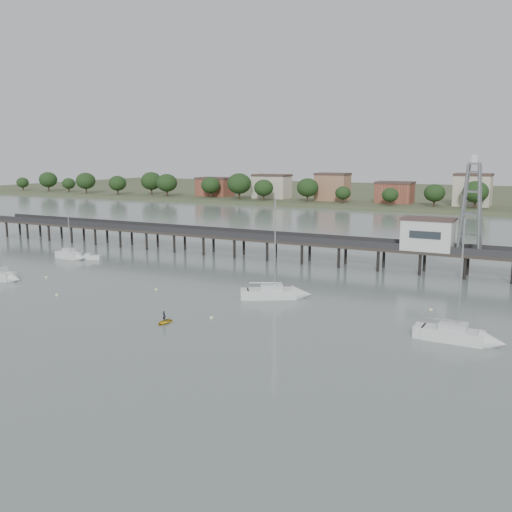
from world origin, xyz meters
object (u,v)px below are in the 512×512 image
Objects in this scene: sailboat_a at (4,276)px; yellow_dinghy at (164,323)px; sailboat_b at (72,256)px; sailboat_c at (282,294)px; sailboat_d at (466,337)px; white_tender at (92,257)px; lattice_tower at (472,209)px; pier at (289,241)px.

sailboat_a reaches higher than yellow_dinghy.
sailboat_b is (-4.09, 18.72, 0.00)m from sailboat_a.
sailboat_a is 19.16m from sailboat_b.
sailboat_b reaches higher than yellow_dinghy.
sailboat_c is 48.54m from sailboat_b.
sailboat_d reaches higher than white_tender.
lattice_tower is 6.65× the size of yellow_dinghy.
yellow_dinghy is at bearing -12.95° from sailboat_a.
sailboat_c is 1.33× the size of sailboat_b.
yellow_dinghy is at bearing -144.10° from sailboat_c.
pier is 10.24× the size of sailboat_c.
sailboat_b is at bearing 100.99° from sailboat_a.
sailboat_c reaches higher than yellow_dinghy.
sailboat_a is (-43.62, -9.72, 0.02)m from sailboat_c.
lattice_tower reaches higher than white_tender.
sailboat_b is 48.04m from yellow_dinghy.
sailboat_a is 36.96m from yellow_dinghy.
sailboat_d is 1.27× the size of sailboat_b.
lattice_tower reaches higher than sailboat_c.
lattice_tower is 36.19m from sailboat_d.
sailboat_c is at bearing 66.51° from yellow_dinghy.
sailboat_b is (-47.70, 9.00, 0.02)m from sailboat_c.
pier is 13.64× the size of sailboat_b.
yellow_dinghy is (36.81, -27.64, -0.40)m from white_tender.
sailboat_a is at bearing -72.58° from sailboat_b.
lattice_tower is 1.11× the size of sailboat_d.
white_tender is at bearing 142.98° from yellow_dinghy.
pier is at bearing 29.40° from sailboat_b.
yellow_dinghy is (-28.46, -42.98, -11.10)m from lattice_tower.
sailboat_b is 3.03× the size of white_tender.
sailboat_c reaches higher than sailboat_b.
sailboat_d is 74.95m from sailboat_b.
sailboat_c reaches higher than white_tender.
sailboat_a is 68.78m from sailboat_d.
lattice_tower is at bearing 18.84° from sailboat_b.
pier is 49.61m from sailboat_d.
sailboat_c is at bearing -31.08° from white_tender.
sailboat_c is 1.27× the size of sailboat_a.
white_tender is (3.47, 1.47, -0.25)m from sailboat_b.
pier is 64.40× the size of yellow_dinghy.
sailboat_d reaches higher than pier.
sailboat_c is 6.29× the size of yellow_dinghy.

